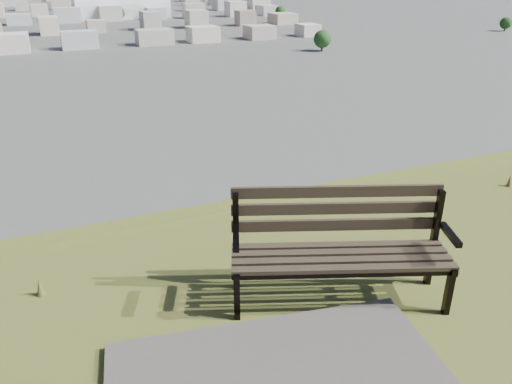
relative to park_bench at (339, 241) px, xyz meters
name	(u,v)px	position (x,y,z in m)	size (l,w,h in m)	color
park_bench	(339,241)	(0.00, 0.00, 0.00)	(2.08, 1.29, 1.04)	#3A2F21
arena	(122,9)	(45.05, 313.21, -20.28)	(53.80, 23.70, 22.51)	silver
city_blocks	(39,5)	(1.26, 392.52, -22.09)	(395.00, 361.00, 7.00)	beige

